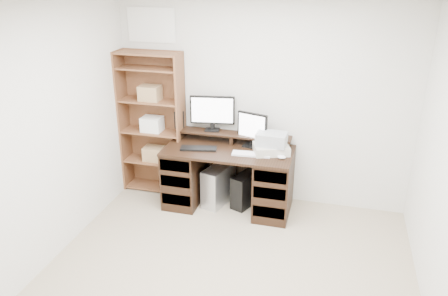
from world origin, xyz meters
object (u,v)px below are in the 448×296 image
at_px(bookshelf, 153,122).
at_px(tower_silver, 219,185).
at_px(tower_black, 246,189).
at_px(desk, 229,177).
at_px(printer, 271,149).
at_px(monitor_wide, 212,111).
at_px(monitor_small, 252,128).

bearing_deg(bookshelf, tower_silver, -11.04).
height_order(tower_black, bookshelf, bookshelf).
xyz_separation_m(desk, printer, (0.49, 0.02, 0.41)).
distance_m(desk, printer, 0.64).
xyz_separation_m(tower_black, bookshelf, (-1.23, 0.14, 0.71)).
bearing_deg(printer, tower_black, 149.49).
bearing_deg(tower_black, tower_silver, -151.42).
distance_m(desk, tower_silver, 0.20).
bearing_deg(bookshelf, monitor_wide, 3.42).
bearing_deg(printer, tower_silver, 158.46).
distance_m(tower_silver, tower_black, 0.34).
xyz_separation_m(tower_silver, tower_black, (0.33, 0.04, -0.03)).
height_order(desk, tower_silver, desk).
distance_m(monitor_small, printer, 0.34).
bearing_deg(tower_silver, monitor_small, 34.36).
relative_size(monitor_small, bookshelf, 0.23).
xyz_separation_m(printer, tower_silver, (-0.63, 0.02, -0.56)).
height_order(desk, bookshelf, bookshelf).
distance_m(desk, tower_black, 0.28).
height_order(tower_silver, bookshelf, bookshelf).
bearing_deg(tower_silver, monitor_wide, 137.77).
distance_m(desk, monitor_wide, 0.81).
bearing_deg(tower_black, monitor_small, 85.20).
xyz_separation_m(monitor_small, printer, (0.25, -0.14, -0.17)).
bearing_deg(printer, bookshelf, 152.80).
height_order(desk, monitor_small, monitor_small).
distance_m(monitor_wide, tower_silver, 0.90).
relative_size(desk, printer, 3.84).
bearing_deg(monitor_small, bookshelf, -165.69).
bearing_deg(tower_silver, tower_black, 22.90).
relative_size(tower_silver, tower_black, 1.07).
height_order(desk, tower_black, desk).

